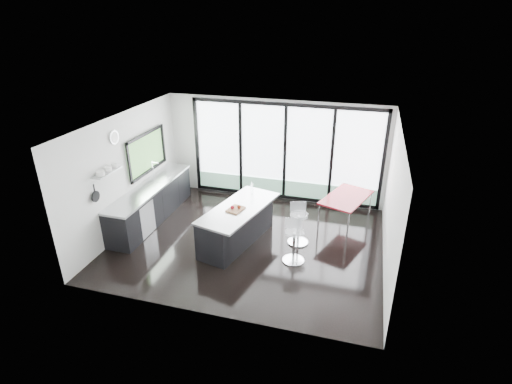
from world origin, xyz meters
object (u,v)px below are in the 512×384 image
(bar_stool_far, at_px, (298,228))
(red_table, at_px, (345,211))
(island, at_px, (237,224))
(bar_stool_near, at_px, (294,246))

(bar_stool_far, xyz_separation_m, red_table, (0.96, 1.13, 0.02))
(island, bearing_deg, bar_stool_near, -16.91)
(island, distance_m, red_table, 2.74)
(island, xyz_separation_m, red_table, (2.32, 1.46, -0.07))
(bar_stool_near, height_order, bar_stool_far, bar_stool_far)
(island, height_order, bar_stool_near, island)
(island, xyz_separation_m, bar_stool_far, (1.36, 0.33, -0.09))
(island, distance_m, bar_stool_far, 1.40)
(bar_stool_near, bearing_deg, bar_stool_far, 75.32)
(bar_stool_far, bearing_deg, bar_stool_near, -107.01)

